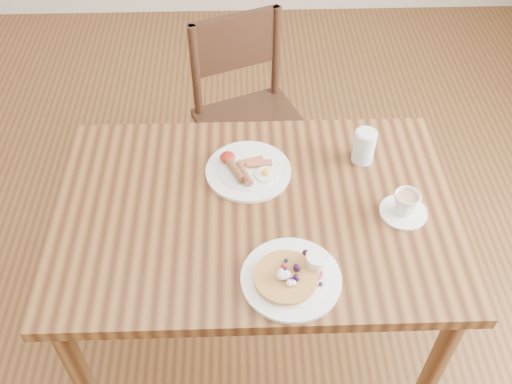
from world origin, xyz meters
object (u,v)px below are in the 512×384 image
chair_far (249,114)px  teacup_saucer (405,205)px  pancake_plate (292,276)px  dining_table (256,229)px  water_glass (364,146)px  breakfast_plate (247,170)px

chair_far → teacup_saucer: 0.95m
pancake_plate → teacup_saucer: 0.41m
dining_table → pancake_plate: (0.09, -0.26, 0.11)m
pancake_plate → teacup_saucer: (0.35, 0.22, 0.02)m
teacup_saucer → water_glass: 0.25m
breakfast_plate → chair_far: bearing=88.3°
pancake_plate → water_glass: size_ratio=2.39×
chair_far → water_glass: (0.35, -0.56, 0.31)m
teacup_saucer → pancake_plate: bearing=-147.0°
pancake_plate → breakfast_plate: 0.42m
dining_table → teacup_saucer: teacup_saucer is taller
chair_far → breakfast_plate: 0.67m
water_glass → chair_far: bearing=122.2°
breakfast_plate → water_glass: size_ratio=2.39×
water_glass → teacup_saucer: bearing=-69.7°
chair_far → water_glass: size_ratio=7.78×
breakfast_plate → teacup_saucer: teacup_saucer is taller
chair_far → breakfast_plate: size_ratio=3.26×
breakfast_plate → water_glass: bearing=7.3°
dining_table → water_glass: (0.35, 0.20, 0.16)m
dining_table → chair_far: (-0.01, 0.76, -0.16)m
dining_table → chair_far: chair_far is taller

